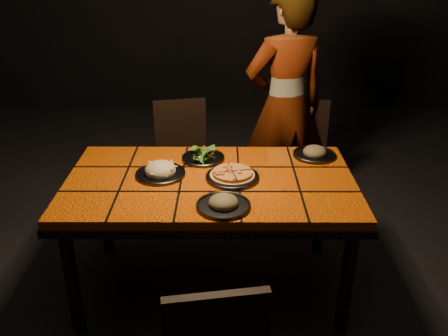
{
  "coord_description": "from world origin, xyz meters",
  "views": [
    {
      "loc": [
        0.08,
        -2.34,
        1.95
      ],
      "look_at": [
        0.08,
        -0.01,
        0.82
      ],
      "focal_mm": 38.0,
      "sensor_mm": 36.0,
      "label": 1
    }
  ],
  "objects_px": {
    "chair_far_left": "(183,151)",
    "chair_far_right": "(303,148)",
    "plate_pasta": "(160,171)",
    "dining_table": "(210,191)",
    "plate_pizza": "(232,176)",
    "diner": "(285,106)"
  },
  "relations": [
    {
      "from": "dining_table",
      "to": "plate_pizza",
      "type": "relative_size",
      "value": 5.41
    },
    {
      "from": "chair_far_left",
      "to": "chair_far_right",
      "type": "relative_size",
      "value": 1.03
    },
    {
      "from": "dining_table",
      "to": "chair_far_left",
      "type": "bearing_deg",
      "value": 104.19
    },
    {
      "from": "chair_far_left",
      "to": "plate_pasta",
      "type": "bearing_deg",
      "value": -104.48
    },
    {
      "from": "dining_table",
      "to": "chair_far_left",
      "type": "distance_m",
      "value": 1.0
    },
    {
      "from": "chair_far_left",
      "to": "plate_pasta",
      "type": "relative_size",
      "value": 3.09
    },
    {
      "from": "plate_pizza",
      "to": "diner",
      "type": "bearing_deg",
      "value": 67.58
    },
    {
      "from": "diner",
      "to": "chair_far_right",
      "type": "bearing_deg",
      "value": -173.72
    },
    {
      "from": "chair_far_left",
      "to": "plate_pizza",
      "type": "xyz_separation_m",
      "value": [
        0.37,
        -0.95,
        0.27
      ]
    },
    {
      "from": "chair_far_left",
      "to": "plate_pizza",
      "type": "distance_m",
      "value": 1.06
    },
    {
      "from": "diner",
      "to": "plate_pizza",
      "type": "bearing_deg",
      "value": 48.07
    },
    {
      "from": "dining_table",
      "to": "plate_pasta",
      "type": "xyz_separation_m",
      "value": [
        -0.28,
        0.04,
        0.1
      ]
    },
    {
      "from": "plate_pizza",
      "to": "plate_pasta",
      "type": "relative_size",
      "value": 1.06
    },
    {
      "from": "chair_far_left",
      "to": "plate_pasta",
      "type": "height_order",
      "value": "chair_far_left"
    },
    {
      "from": "plate_pizza",
      "to": "plate_pasta",
      "type": "distance_m",
      "value": 0.41
    },
    {
      "from": "plate_pizza",
      "to": "plate_pasta",
      "type": "bearing_deg",
      "value": 174.38
    },
    {
      "from": "chair_far_left",
      "to": "chair_far_right",
      "type": "distance_m",
      "value": 0.93
    },
    {
      "from": "chair_far_right",
      "to": "diner",
      "type": "bearing_deg",
      "value": -149.43
    },
    {
      "from": "diner",
      "to": "plate_pasta",
      "type": "distance_m",
      "value": 1.22
    },
    {
      "from": "plate_pasta",
      "to": "dining_table",
      "type": "bearing_deg",
      "value": -8.79
    },
    {
      "from": "dining_table",
      "to": "chair_far_right",
      "type": "distance_m",
      "value": 1.27
    },
    {
      "from": "diner",
      "to": "plate_pasta",
      "type": "relative_size",
      "value": 6.05
    }
  ]
}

